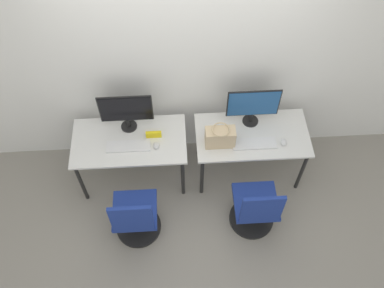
# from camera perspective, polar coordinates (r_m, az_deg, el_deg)

# --- Properties ---
(ground_plane) EXTENTS (20.00, 20.00, 0.00)m
(ground_plane) POSITION_cam_1_polar(r_m,az_deg,el_deg) (4.85, 0.09, -6.95)
(ground_plane) COLOR gray
(wall_back) EXTENTS (12.00, 0.05, 2.80)m
(wall_back) POSITION_cam_1_polar(r_m,az_deg,el_deg) (4.17, -0.51, 11.42)
(wall_back) COLOR silver
(wall_back) RESTS_ON ground_plane
(desk_left) EXTENTS (1.18, 0.62, 0.70)m
(desk_left) POSITION_cam_1_polar(r_m,az_deg,el_deg) (4.50, -8.31, -0.10)
(desk_left) COLOR silver
(desk_left) RESTS_ON ground_plane
(monitor_left) EXTENTS (0.54, 0.17, 0.47)m
(monitor_left) POSITION_cam_1_polar(r_m,az_deg,el_deg) (4.34, -8.79, 4.42)
(monitor_left) COLOR black
(monitor_left) RESTS_ON desk_left
(keyboard_left) EXTENTS (0.45, 0.14, 0.02)m
(keyboard_left) POSITION_cam_1_polar(r_m,az_deg,el_deg) (4.39, -8.47, -0.30)
(keyboard_left) COLOR silver
(keyboard_left) RESTS_ON desk_left
(mouse_left) EXTENTS (0.06, 0.09, 0.03)m
(mouse_left) POSITION_cam_1_polar(r_m,az_deg,el_deg) (4.35, -4.79, -0.19)
(mouse_left) COLOR silver
(mouse_left) RESTS_ON desk_left
(office_chair_left) EXTENTS (0.48, 0.48, 0.87)m
(office_chair_left) POSITION_cam_1_polar(r_m,az_deg,el_deg) (4.38, -7.56, -9.73)
(office_chair_left) COLOR black
(office_chair_left) RESTS_ON ground_plane
(desk_right) EXTENTS (1.18, 0.62, 0.70)m
(desk_right) POSITION_cam_1_polar(r_m,az_deg,el_deg) (4.54, 7.96, 0.68)
(desk_right) COLOR silver
(desk_right) RESTS_ON ground_plane
(monitor_right) EXTENTS (0.54, 0.17, 0.47)m
(monitor_right) POSITION_cam_1_polar(r_m,az_deg,el_deg) (4.38, 8.15, 5.15)
(monitor_right) COLOR black
(monitor_right) RESTS_ON desk_right
(keyboard_right) EXTENTS (0.45, 0.14, 0.02)m
(keyboard_right) POSITION_cam_1_polar(r_m,az_deg,el_deg) (4.40, 8.31, 0.04)
(keyboard_right) COLOR silver
(keyboard_right) RESTS_ON desk_right
(mouse_right) EXTENTS (0.06, 0.09, 0.03)m
(mouse_right) POSITION_cam_1_polar(r_m,az_deg,el_deg) (4.46, 12.13, 0.24)
(mouse_right) COLOR silver
(mouse_right) RESTS_ON desk_right
(office_chair_right) EXTENTS (0.48, 0.48, 0.87)m
(office_chair_right) POSITION_cam_1_polar(r_m,az_deg,el_deg) (4.43, 8.49, -8.59)
(office_chair_right) COLOR black
(office_chair_right) RESTS_ON ground_plane
(handbag) EXTENTS (0.30, 0.18, 0.25)m
(handbag) POSITION_cam_1_polar(r_m,az_deg,el_deg) (4.28, 3.77, 0.95)
(handbag) COLOR tan
(handbag) RESTS_ON desk_right
(placard_left) EXTENTS (0.16, 0.03, 0.08)m
(placard_left) POSITION_cam_1_polar(r_m,az_deg,el_deg) (4.40, -5.14, 1.27)
(placard_left) COLOR yellow
(placard_left) RESTS_ON desk_left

